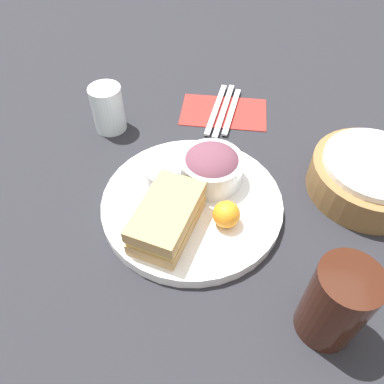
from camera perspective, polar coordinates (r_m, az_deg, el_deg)
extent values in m
plane|color=#232328|center=(0.67, 0.00, -2.35)|extent=(4.00, 4.00, 0.00)
cylinder|color=white|center=(0.66, 0.00, -1.76)|extent=(0.32, 0.32, 0.02)
cube|color=tan|center=(0.61, -3.75, -4.87)|extent=(0.16, 0.11, 0.02)
cube|color=#E5C666|center=(0.59, -3.83, -3.92)|extent=(0.15, 0.11, 0.01)
cube|color=tan|center=(0.58, -3.92, -2.91)|extent=(0.16, 0.11, 0.02)
cylinder|color=white|center=(0.67, 2.97, 3.46)|extent=(0.11, 0.11, 0.05)
ellipsoid|color=brown|center=(0.66, 3.02, 4.35)|extent=(0.10, 0.10, 0.05)
cylinder|color=#99999E|center=(0.67, -4.50, 2.44)|extent=(0.06, 0.06, 0.03)
sphere|color=orange|center=(0.60, 5.26, -3.40)|extent=(0.04, 0.04, 0.04)
cylinder|color=#38190F|center=(0.53, 21.09, -15.56)|extent=(0.08, 0.08, 0.14)
cylinder|color=olive|center=(0.74, 25.30, 1.94)|extent=(0.21, 0.21, 0.06)
cylinder|color=white|center=(0.72, 26.23, 3.91)|extent=(0.18, 0.18, 0.01)
cube|color=#B22823|center=(0.87, 4.85, 12.11)|extent=(0.12, 0.19, 0.00)
cube|color=silver|center=(0.87, 3.68, 12.54)|extent=(0.19, 0.04, 0.01)
cube|color=silver|center=(0.87, 4.87, 12.35)|extent=(0.20, 0.04, 0.01)
cube|color=silver|center=(0.87, 6.06, 12.15)|extent=(0.17, 0.03, 0.01)
cylinder|color=silver|center=(0.82, -12.68, 12.29)|extent=(0.07, 0.07, 0.10)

